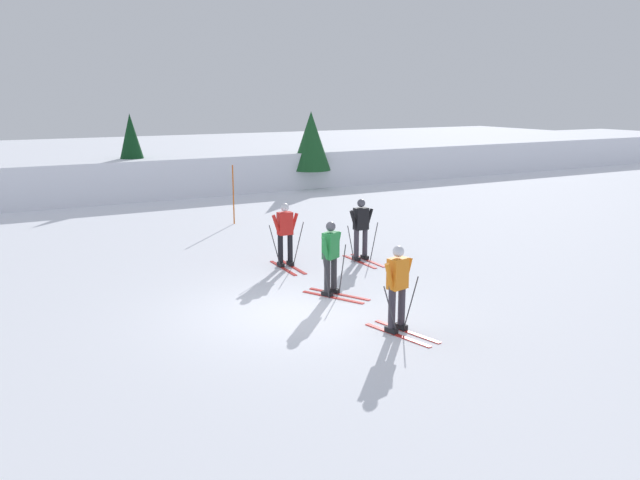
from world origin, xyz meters
name	(u,v)px	position (x,y,z in m)	size (l,w,h in m)	color
ground_plane	(291,313)	(0.00, 0.00, 0.00)	(120.00, 120.00, 0.00)	white
far_snow_ridge	(108,172)	(0.00, 19.78, 0.87)	(80.00, 8.28, 1.74)	white
skier_red	(285,233)	(1.49, 3.37, 0.92)	(1.00, 1.61, 1.71)	red
skier_green	(331,256)	(1.33, 0.64, 0.92)	(1.08, 1.59, 1.71)	red
skier_black	(361,228)	(3.59, 2.96, 0.92)	(1.00, 1.61, 1.71)	red
skier_orange	(398,286)	(1.31, -1.98, 0.92)	(0.98, 1.64, 1.71)	red
trail_marker_pole	(233,195)	(2.37, 9.44, 1.04)	(0.04, 0.04, 2.08)	#C65614
conifer_far_left	(311,141)	(8.84, 15.85, 2.29)	(1.90, 1.90, 3.70)	#513823
conifer_far_right	(131,147)	(0.61, 17.12, 2.22)	(1.52, 1.52, 3.68)	#513823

